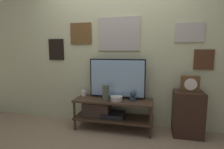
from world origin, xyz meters
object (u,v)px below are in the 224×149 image
vase_tall_ceramic (106,93)px  mantel_clock (190,84)px  television (117,78)px  decorative_bust (133,96)px  candle_jar (84,93)px  vase_wide_bowl (116,98)px

vase_tall_ceramic → mantel_clock: mantel_clock is taller
television → vase_tall_ceramic: 0.32m
television → vase_tall_ceramic: (-0.14, -0.19, -0.21)m
television → decorative_bust: bearing=-18.8°
decorative_bust → mantel_clock: bearing=4.3°
television → decorative_bust: 0.38m
vase_tall_ceramic → candle_jar: (-0.45, 0.20, -0.08)m
vase_wide_bowl → decorative_bust: 0.27m
television → vase_wide_bowl: size_ratio=4.72×
vase_tall_ceramic → decorative_bust: size_ratio=1.60×
vase_tall_ceramic → decorative_bust: (0.42, 0.10, -0.05)m
candle_jar → decorative_bust: 0.87m
vase_wide_bowl → vase_tall_ceramic: bearing=-166.4°
decorative_bust → mantel_clock: 0.86m
vase_wide_bowl → candle_jar: (-0.61, 0.16, 0.01)m
decorative_bust → candle_jar: bearing=173.2°
vase_wide_bowl → decorative_bust: size_ratio=1.23×
vase_wide_bowl → vase_tall_ceramic: size_ratio=0.77×
vase_wide_bowl → mantel_clock: 1.13m
decorative_bust → television: bearing=161.2°
vase_tall_ceramic → mantel_clock: size_ratio=1.00×
vase_wide_bowl → television: bearing=97.1°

